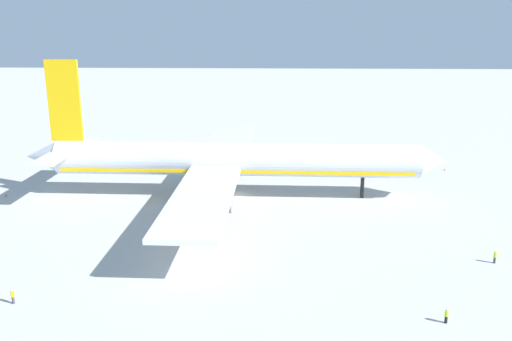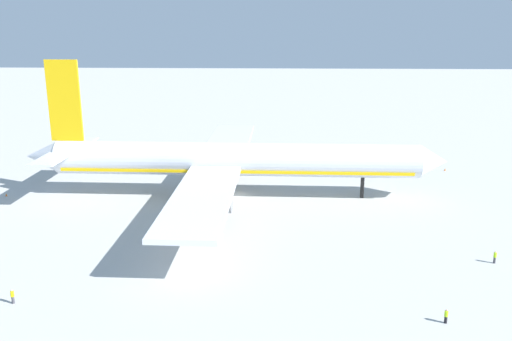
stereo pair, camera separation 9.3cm
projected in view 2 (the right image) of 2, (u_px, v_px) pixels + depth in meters
ground_plane at (236, 195)px, 100.39m from camera, size 600.00×600.00×0.00m
airliner at (228, 160)px, 98.59m from camera, size 78.09×74.77×25.03m
baggage_cart_0 at (69, 133)px, 153.42m from camera, size 3.11×2.20×1.53m
baggage_cart_1 at (397, 157)px, 128.53m from camera, size 1.79×3.22×0.40m
ground_worker_2 at (13, 296)px, 61.35m from camera, size 0.49×0.49×1.78m
ground_worker_4 at (446, 316)px, 57.33m from camera, size 0.54×0.54×1.63m
ground_worker_5 at (495, 257)px, 71.71m from camera, size 0.56×0.56×1.76m
traffic_cone_1 at (445, 169)px, 117.38m from camera, size 0.36×0.36×0.55m
traffic_cone_2 at (6, 195)px, 99.92m from camera, size 0.36×0.36×0.55m
traffic_cone_3 at (157, 147)px, 138.77m from camera, size 0.36×0.36×0.55m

